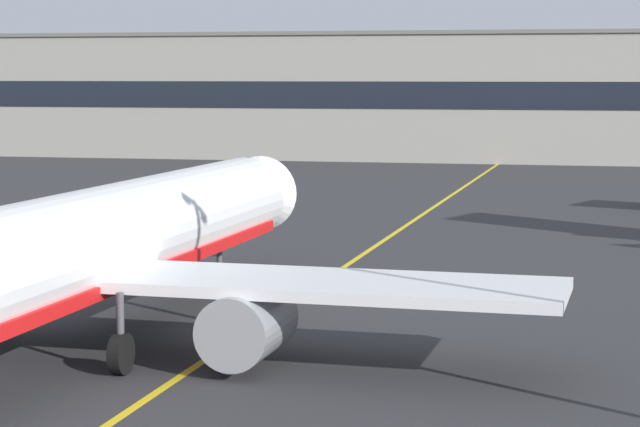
# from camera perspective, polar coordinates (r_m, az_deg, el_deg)

# --- Properties ---
(taxiway_centreline) EXTENTS (4.16, 179.97, 0.01)m
(taxiway_centreline) POSITION_cam_1_polar(r_m,az_deg,el_deg) (54.28, -0.35, -3.43)
(taxiway_centreline) COLOR yellow
(taxiway_centreline) RESTS_ON ground
(airliner_foreground) EXTENTS (32.15, 41.49, 11.65)m
(airliner_foreground) POSITION_cam_1_polar(r_m,az_deg,el_deg) (41.58, -11.38, -1.88)
(airliner_foreground) COLOR white
(airliner_foreground) RESTS_ON ground
(safety_cone_by_nose_gear) EXTENTS (0.44, 0.44, 0.55)m
(safety_cone_by_nose_gear) POSITION_cam_1_polar(r_m,az_deg,el_deg) (55.94, -4.85, -2.89)
(safety_cone_by_nose_gear) COLOR orange
(safety_cone_by_nose_gear) RESTS_ON ground
(terminal_building) EXTENTS (140.25, 12.40, 13.70)m
(terminal_building) POSITION_cam_1_polar(r_m,az_deg,el_deg) (135.55, 6.42, 5.34)
(terminal_building) COLOR #9E998E
(terminal_building) RESTS_ON ground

